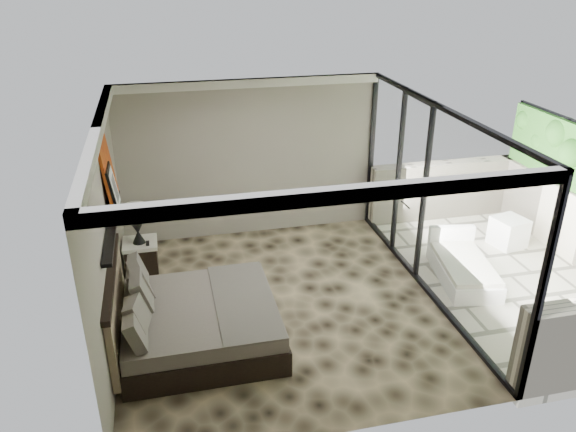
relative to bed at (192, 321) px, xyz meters
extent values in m
plane|color=black|center=(1.29, 0.58, -0.34)|extent=(5.00, 5.00, 0.00)
cube|color=silver|center=(1.29, 0.58, 2.45)|extent=(4.50, 5.00, 0.02)
cube|color=gray|center=(1.29, 3.07, 1.06)|extent=(4.50, 0.02, 2.80)
cube|color=gray|center=(-0.95, 0.58, 1.06)|extent=(0.02, 5.00, 2.80)
cube|color=white|center=(3.54, 0.58, 1.06)|extent=(0.08, 5.00, 2.80)
cube|color=beige|center=(5.04, 0.58, -0.40)|extent=(3.00, 5.00, 0.12)
cube|color=black|center=(-0.89, 0.68, 1.16)|extent=(0.12, 2.20, 0.05)
cube|color=black|center=(0.11, 0.00, -0.17)|extent=(1.98, 1.89, 0.34)
cube|color=#645C53|center=(0.11, 0.00, 0.11)|extent=(1.92, 1.83, 0.21)
cube|color=#515046|center=(0.68, 0.00, 0.22)|extent=(0.76, 1.87, 0.03)
cube|color=#8E795A|center=(-0.91, 0.00, 0.33)|extent=(0.08, 1.99, 0.94)
cube|color=black|center=(-0.66, 2.06, -0.07)|extent=(0.69, 0.69, 0.53)
cone|color=black|center=(-0.66, 2.04, 0.27)|extent=(0.20, 0.20, 0.18)
cone|color=black|center=(-0.66, 2.04, 0.46)|extent=(0.20, 0.20, 0.18)
cylinder|color=beige|center=(-0.66, 2.04, 0.71)|extent=(0.35, 0.35, 0.24)
cube|color=red|center=(-0.90, 1.31, 1.64)|extent=(0.13, 0.90, 0.90)
cube|color=black|center=(-0.85, 1.10, 1.49)|extent=(0.11, 0.50, 0.60)
cube|color=white|center=(5.57, 1.53, -0.08)|extent=(0.61, 0.61, 0.51)
cube|color=white|center=(4.23, 0.64, -0.20)|extent=(1.00, 1.60, 0.26)
cube|color=beige|center=(4.23, 0.64, -0.04)|extent=(0.95, 1.50, 0.07)
cube|color=white|center=(4.36, 1.33, 0.09)|extent=(0.75, 0.24, 0.33)
camera|label=1|loc=(-0.15, -6.13, 4.26)|focal=35.00mm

